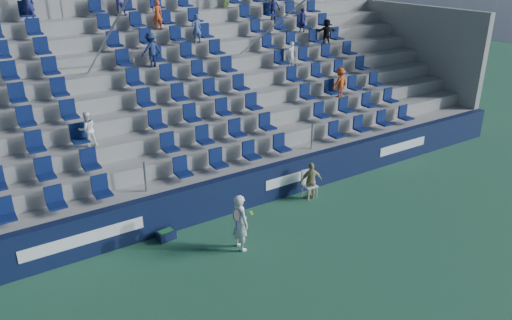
{
  "coord_description": "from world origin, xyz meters",
  "views": [
    {
      "loc": [
        -7.34,
        -8.72,
        7.53
      ],
      "look_at": [
        0.2,
        2.8,
        1.7
      ],
      "focal_mm": 35.0,
      "sensor_mm": 36.0,
      "label": 1
    }
  ],
  "objects": [
    {
      "name": "ground",
      "position": [
        0.0,
        0.0,
        0.0
      ],
      "size": [
        70.0,
        70.0,
        0.0
      ],
      "primitive_type": "plane",
      "color": "#2A6344",
      "rests_on": "ground"
    },
    {
      "name": "line_judge",
      "position": [
        2.14,
        2.5,
        0.63
      ],
      "size": [
        0.79,
        0.52,
        1.25
      ],
      "primitive_type": "imported",
      "rotation": [
        0.0,
        0.0,
        2.83
      ],
      "color": "tan",
      "rests_on": "ground"
    },
    {
      "name": "grandstand",
      "position": [
        0.01,
        8.24,
        2.13
      ],
      "size": [
        24.0,
        8.17,
        6.63
      ],
      "color": "gray",
      "rests_on": "ground"
    },
    {
      "name": "sponsor_wall",
      "position": [
        0.0,
        3.15,
        0.6
      ],
      "size": [
        24.0,
        0.32,
        1.2
      ],
      "color": "#0F1838",
      "rests_on": "ground"
    },
    {
      "name": "line_judge_chair",
      "position": [
        2.14,
        2.65,
        0.54
      ],
      "size": [
        0.45,
        0.46,
        0.94
      ],
      "color": "white",
      "rests_on": "ground"
    },
    {
      "name": "tennis_player",
      "position": [
        -1.34,
        1.22,
        0.81
      ],
      "size": [
        0.69,
        0.64,
        1.62
      ],
      "color": "silver",
      "rests_on": "ground"
    },
    {
      "name": "ball_bin",
      "position": [
        -2.85,
        2.75,
        0.15
      ],
      "size": [
        0.53,
        0.38,
        0.28
      ],
      "color": "#0D1732",
      "rests_on": "ground"
    }
  ]
}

